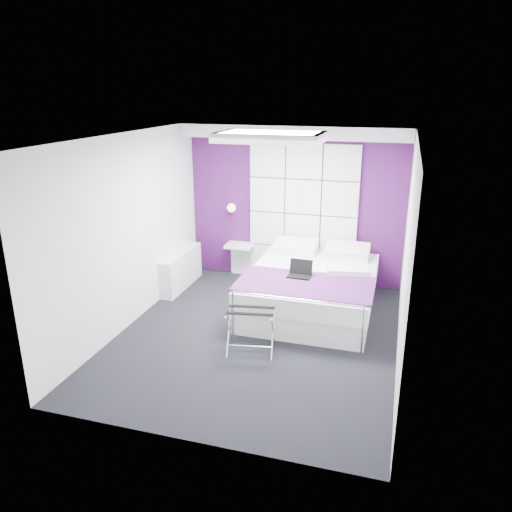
{
  "coord_description": "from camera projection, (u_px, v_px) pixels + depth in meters",
  "views": [
    {
      "loc": [
        1.67,
        -5.73,
        3.14
      ],
      "look_at": [
        -0.12,
        0.35,
        0.99
      ],
      "focal_mm": 35.0,
      "sensor_mm": 36.0,
      "label": 1
    }
  ],
  "objects": [
    {
      "name": "floor",
      "position": [
        257.0,
        335.0,
        6.66
      ],
      "size": [
        4.4,
        4.4,
        0.0
      ],
      "primitive_type": "plane",
      "color": "black",
      "rests_on": "ground"
    },
    {
      "name": "ceiling",
      "position": [
        258.0,
        136.0,
        5.83
      ],
      "size": [
        4.4,
        4.4,
        0.0
      ],
      "primitive_type": "plane",
      "rotation": [
        3.14,
        0.0,
        0.0
      ],
      "color": "white",
      "rests_on": "wall_back"
    },
    {
      "name": "wall_back",
      "position": [
        295.0,
        205.0,
        8.25
      ],
      "size": [
        3.6,
        0.0,
        3.6
      ],
      "primitive_type": "plane",
      "rotation": [
        1.57,
        0.0,
        0.0
      ],
      "color": "white",
      "rests_on": "floor"
    },
    {
      "name": "wall_left",
      "position": [
        130.0,
        231.0,
        6.73
      ],
      "size": [
        0.0,
        4.4,
        4.4
      ],
      "primitive_type": "plane",
      "rotation": [
        1.57,
        0.0,
        1.57
      ],
      "color": "white",
      "rests_on": "floor"
    },
    {
      "name": "wall_right",
      "position": [
        407.0,
        255.0,
        5.76
      ],
      "size": [
        0.0,
        4.4,
        4.4
      ],
      "primitive_type": "plane",
      "rotation": [
        1.57,
        0.0,
        -1.57
      ],
      "color": "white",
      "rests_on": "floor"
    },
    {
      "name": "accent_wall",
      "position": [
        295.0,
        205.0,
        8.24
      ],
      "size": [
        3.58,
        0.02,
        2.58
      ],
      "primitive_type": "cube",
      "color": "#43114B",
      "rests_on": "wall_back"
    },
    {
      "name": "soffit",
      "position": [
        293.0,
        132.0,
        7.63
      ],
      "size": [
        3.58,
        0.5,
        0.2
      ],
      "primitive_type": "cube",
      "color": "white",
      "rests_on": "wall_back"
    },
    {
      "name": "headboard",
      "position": [
        303.0,
        214.0,
        8.19
      ],
      "size": [
        1.8,
        0.08,
        2.3
      ],
      "primitive_type": null,
      "color": "silver",
      "rests_on": "wall_back"
    },
    {
      "name": "skylight",
      "position": [
        271.0,
        136.0,
        6.39
      ],
      "size": [
        1.36,
        0.86,
        0.12
      ],
      "primitive_type": null,
      "color": "white",
      "rests_on": "ceiling"
    },
    {
      "name": "wall_lamp",
      "position": [
        232.0,
        207.0,
        8.43
      ],
      "size": [
        0.15,
        0.15,
        0.15
      ],
      "primitive_type": "sphere",
      "color": "white",
      "rests_on": "wall_back"
    },
    {
      "name": "radiator",
      "position": [
        181.0,
        270.0,
        8.2
      ],
      "size": [
        0.22,
        1.2,
        0.6
      ],
      "primitive_type": "cube",
      "color": "white",
      "rests_on": "floor"
    },
    {
      "name": "bed",
      "position": [
        312.0,
        288.0,
        7.35
      ],
      "size": [
        1.84,
        2.23,
        0.78
      ],
      "color": "white",
      "rests_on": "floor"
    },
    {
      "name": "nightstand",
      "position": [
        240.0,
        245.0,
        8.56
      ],
      "size": [
        0.47,
        0.36,
        0.05
      ],
      "primitive_type": "cube",
      "color": "white",
      "rests_on": "wall_back"
    },
    {
      "name": "luggage_rack",
      "position": [
        251.0,
        330.0,
        6.18
      ],
      "size": [
        0.57,
        0.42,
        0.56
      ],
      "rotation": [
        0.0,
        0.0,
        0.17
      ],
      "color": "silver",
      "rests_on": "floor"
    },
    {
      "name": "laptop",
      "position": [
        300.0,
        272.0,
        6.99
      ],
      "size": [
        0.32,
        0.23,
        0.23
      ],
      "rotation": [
        0.0,
        0.0,
        -0.04
      ],
      "color": "black",
      "rests_on": "bed"
    }
  ]
}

